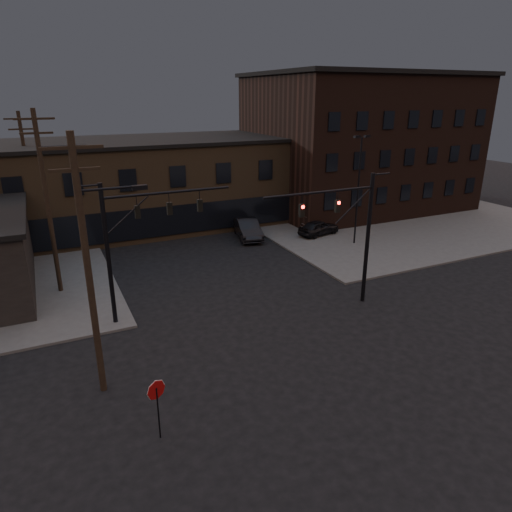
{
  "coord_description": "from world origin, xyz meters",
  "views": [
    {
      "loc": [
        -10.73,
        -16.13,
        12.22
      ],
      "look_at": [
        -0.17,
        6.04,
        3.5
      ],
      "focal_mm": 32.0,
      "sensor_mm": 36.0,
      "label": 1
    }
  ],
  "objects_px": {
    "traffic_signal_near": "(353,227)",
    "car_crossing": "(248,229)",
    "parked_car_lot_b": "(326,220)",
    "stop_sign": "(157,396)",
    "parked_car_lot_a": "(319,228)",
    "traffic_signal_far": "(131,236)"
  },
  "relations": [
    {
      "from": "traffic_signal_near",
      "to": "car_crossing",
      "type": "relative_size",
      "value": 1.55
    },
    {
      "from": "traffic_signal_near",
      "to": "car_crossing",
      "type": "distance_m",
      "value": 15.74
    },
    {
      "from": "parked_car_lot_b",
      "to": "car_crossing",
      "type": "height_order",
      "value": "car_crossing"
    },
    {
      "from": "traffic_signal_near",
      "to": "stop_sign",
      "type": "distance_m",
      "value": 15.17
    },
    {
      "from": "car_crossing",
      "to": "stop_sign",
      "type": "bearing_deg",
      "value": -110.02
    },
    {
      "from": "parked_car_lot_a",
      "to": "car_crossing",
      "type": "xyz_separation_m",
      "value": [
        -6.01,
        2.36,
        0.01
      ]
    },
    {
      "from": "traffic_signal_far",
      "to": "stop_sign",
      "type": "bearing_deg",
      "value": -97.32
    },
    {
      "from": "traffic_signal_near",
      "to": "parked_car_lot_b",
      "type": "relative_size",
      "value": 1.61
    },
    {
      "from": "traffic_signal_near",
      "to": "traffic_signal_far",
      "type": "xyz_separation_m",
      "value": [
        -12.07,
        3.5,
        0.08
      ]
    },
    {
      "from": "parked_car_lot_a",
      "to": "parked_car_lot_b",
      "type": "relative_size",
      "value": 0.81
    },
    {
      "from": "traffic_signal_far",
      "to": "parked_car_lot_b",
      "type": "relative_size",
      "value": 1.61
    },
    {
      "from": "traffic_signal_near",
      "to": "traffic_signal_far",
      "type": "distance_m",
      "value": 12.57
    },
    {
      "from": "stop_sign",
      "to": "parked_car_lot_b",
      "type": "relative_size",
      "value": 0.5
    },
    {
      "from": "car_crossing",
      "to": "parked_car_lot_a",
      "type": "bearing_deg",
      "value": -9.59
    },
    {
      "from": "traffic_signal_near",
      "to": "parked_car_lot_b",
      "type": "distance_m",
      "value": 17.22
    },
    {
      "from": "traffic_signal_near",
      "to": "stop_sign",
      "type": "height_order",
      "value": "traffic_signal_near"
    },
    {
      "from": "stop_sign",
      "to": "car_crossing",
      "type": "height_order",
      "value": "stop_sign"
    },
    {
      "from": "traffic_signal_far",
      "to": "parked_car_lot_b",
      "type": "xyz_separation_m",
      "value": [
        20.17,
        11.14,
        -4.14
      ]
    },
    {
      "from": "parked_car_lot_a",
      "to": "parked_car_lot_b",
      "type": "xyz_separation_m",
      "value": [
        1.95,
        1.8,
        0.03
      ]
    },
    {
      "from": "stop_sign",
      "to": "parked_car_lot_a",
      "type": "height_order",
      "value": "stop_sign"
    },
    {
      "from": "parked_car_lot_b",
      "to": "car_crossing",
      "type": "distance_m",
      "value": 7.98
    },
    {
      "from": "parked_car_lot_b",
      "to": "car_crossing",
      "type": "relative_size",
      "value": 0.96
    }
  ]
}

